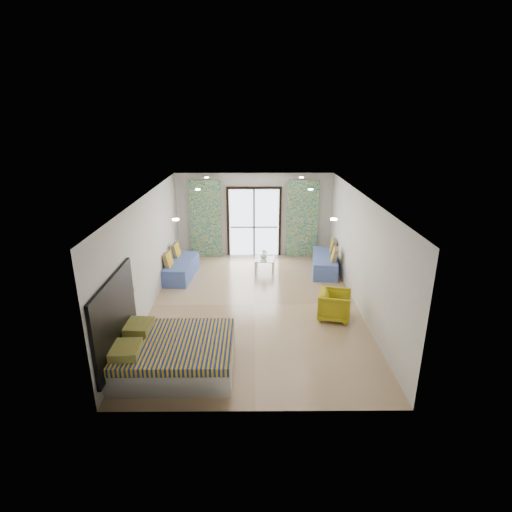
{
  "coord_description": "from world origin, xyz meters",
  "views": [
    {
      "loc": [
        -0.03,
        -8.86,
        4.42
      ],
      "look_at": [
        0.04,
        0.34,
        1.15
      ],
      "focal_mm": 28.0,
      "sensor_mm": 36.0,
      "label": 1
    }
  ],
  "objects_px": {
    "daybed_right": "(325,262)",
    "armchair": "(335,304)",
    "bed": "(174,354)",
    "coffee_table": "(265,260)",
    "daybed_left": "(181,268)"
  },
  "relations": [
    {
      "from": "bed",
      "to": "armchair",
      "type": "height_order",
      "value": "armchair"
    },
    {
      "from": "daybed_left",
      "to": "coffee_table",
      "type": "height_order",
      "value": "daybed_left"
    },
    {
      "from": "coffee_table",
      "to": "armchair",
      "type": "relative_size",
      "value": 0.93
    },
    {
      "from": "coffee_table",
      "to": "armchair",
      "type": "xyz_separation_m",
      "value": [
        1.51,
        -2.94,
        0.02
      ]
    },
    {
      "from": "daybed_left",
      "to": "coffee_table",
      "type": "xyz_separation_m",
      "value": [
        2.43,
        0.42,
        0.08
      ]
    },
    {
      "from": "bed",
      "to": "coffee_table",
      "type": "height_order",
      "value": "bed"
    },
    {
      "from": "bed",
      "to": "coffee_table",
      "type": "xyz_separation_m",
      "value": [
        1.79,
        4.85,
        0.04
      ]
    },
    {
      "from": "bed",
      "to": "armchair",
      "type": "bearing_deg",
      "value": 30.06
    },
    {
      "from": "daybed_left",
      "to": "coffee_table",
      "type": "bearing_deg",
      "value": 14.71
    },
    {
      "from": "armchair",
      "to": "daybed_right",
      "type": "bearing_deg",
      "value": 8.2
    },
    {
      "from": "daybed_right",
      "to": "armchair",
      "type": "relative_size",
      "value": 2.56
    },
    {
      "from": "bed",
      "to": "coffee_table",
      "type": "distance_m",
      "value": 5.17
    },
    {
      "from": "bed",
      "to": "coffee_table",
      "type": "relative_size",
      "value": 3.1
    },
    {
      "from": "daybed_left",
      "to": "coffee_table",
      "type": "distance_m",
      "value": 2.46
    },
    {
      "from": "daybed_left",
      "to": "daybed_right",
      "type": "distance_m",
      "value": 4.25
    }
  ]
}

